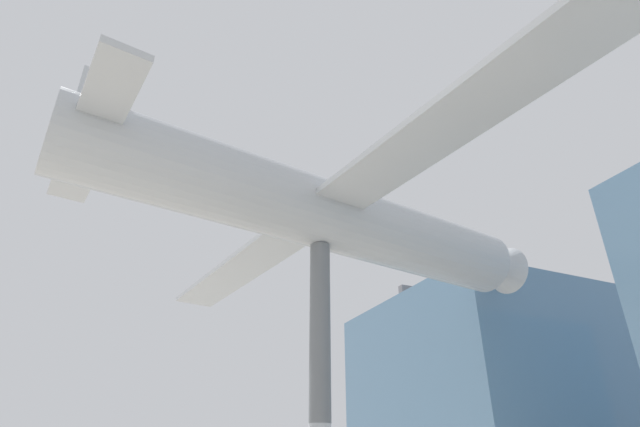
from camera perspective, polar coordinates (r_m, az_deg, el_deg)
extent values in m
cube|color=slate|center=(29.69, 21.59, -19.26)|extent=(11.82, 14.08, 9.54)
cube|color=slate|center=(30.68, 19.96, -9.94)|extent=(0.36, 13.37, 0.60)
cylinder|color=slate|center=(13.53, 0.00, -18.01)|extent=(0.57, 0.57, 7.31)
cylinder|color=#B2B7BC|center=(15.05, 0.00, 0.00)|extent=(4.55, 15.09, 2.12)
cube|color=#B2B7BC|center=(15.05, 0.00, 0.00)|extent=(21.11, 5.11, 0.18)
cube|color=#B2B7BC|center=(13.24, -24.75, 7.87)|extent=(6.83, 2.10, 0.18)
cube|color=#B2B7BC|center=(13.81, -23.93, 11.30)|extent=(0.36, 1.11, 1.91)
cone|color=#B2B7BC|center=(20.27, 19.60, -5.83)|extent=(1.99, 1.54, 1.80)
sphere|color=black|center=(20.90, 20.99, -6.22)|extent=(0.44, 0.44, 0.44)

